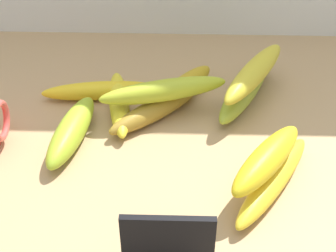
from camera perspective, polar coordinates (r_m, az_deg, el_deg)
The scene contains 12 objects.
counter_top at distance 78.34cm, azimuth -3.67°, elevation -4.51°, with size 110.00×76.00×3.00cm, color tan.
chalkboard_sign at distance 61.86cm, azimuth -0.02°, elevation -12.81°, with size 11.00×1.80×8.40cm.
banana_0 at distance 80.16cm, azimuth -10.65°, elevation -0.56°, with size 17.04×4.25×4.25cm, color #9AB929.
banana_1 at distance 85.50cm, azimuth -5.42°, elevation 2.51°, with size 17.63×3.29×3.29cm, color yellow.
banana_2 at distance 88.53cm, azimuth 8.50°, elevation 3.97°, with size 20.23×4.03×4.03cm, color #99AF31.
banana_3 at distance 72.95cm, azimuth 11.52°, elevation -5.96°, with size 20.72×3.51×3.51cm, color yellow.
banana_4 at distance 83.55cm, azimuth -1.49°, elevation 1.79°, with size 18.03×3.51×3.51cm, color olive.
banana_5 at distance 87.86cm, azimuth 1.45°, elevation 4.06°, with size 16.95×3.85×3.85cm, color gold.
banana_6 at distance 88.83cm, azimuth -7.47°, elevation 3.90°, with size 20.01×3.24×3.24cm, color yellow.
banana_7 at distance 85.95cm, azimuth 9.50°, elevation 5.82°, with size 19.99×3.81×3.81cm, color gold.
banana_8 at distance 70.30cm, azimuth 10.84°, elevation -3.67°, with size 16.54×4.03×4.03cm, color yellow.
banana_9 at distance 81.85cm, azimuth -0.50°, elevation 3.96°, with size 20.76×3.52×3.52cm, color #A9B928.
Camera 1 is at (6.55, -56.11, 55.77)cm, focal length 55.10 mm.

